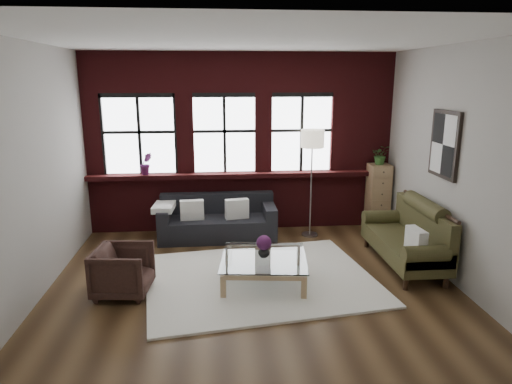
{
  "coord_description": "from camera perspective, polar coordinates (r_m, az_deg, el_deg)",
  "views": [
    {
      "loc": [
        -0.48,
        -5.76,
        2.75
      ],
      "look_at": [
        0.1,
        0.6,
        1.15
      ],
      "focal_mm": 32.0,
      "sensor_mm": 36.0,
      "label": 1
    }
  ],
  "objects": [
    {
      "name": "floor",
      "position": [
        6.4,
        -0.41,
        -11.37
      ],
      "size": [
        5.5,
        5.5,
        0.0
      ],
      "primitive_type": "plane",
      "color": "#3B2715",
      "rests_on": "ground"
    },
    {
      "name": "ceiling",
      "position": [
        5.8,
        -0.47,
        18.51
      ],
      "size": [
        5.5,
        5.5,
        0.0
      ],
      "primitive_type": "plane",
      "rotation": [
        3.14,
        0.0,
        0.0
      ],
      "color": "white",
      "rests_on": "ground"
    },
    {
      "name": "wall_back",
      "position": [
        8.36,
        -1.88,
        6.15
      ],
      "size": [
        5.5,
        0.0,
        5.5
      ],
      "primitive_type": "plane",
      "rotation": [
        1.57,
        0.0,
        0.0
      ],
      "color": "#A3A098",
      "rests_on": "ground"
    },
    {
      "name": "wall_front",
      "position": [
        3.49,
        3.0,
        -5.2
      ],
      "size": [
        5.5,
        0.0,
        5.5
      ],
      "primitive_type": "plane",
      "rotation": [
        -1.57,
        0.0,
        0.0
      ],
      "color": "#A3A098",
      "rests_on": "ground"
    },
    {
      "name": "wall_left",
      "position": [
        6.3,
        -26.24,
        2.07
      ],
      "size": [
        0.0,
        5.0,
        5.0
      ],
      "primitive_type": "plane",
      "rotation": [
        1.57,
        0.0,
        1.57
      ],
      "color": "#A3A098",
      "rests_on": "ground"
    },
    {
      "name": "wall_right",
      "position": [
        6.71,
        23.72,
        2.99
      ],
      "size": [
        0.0,
        5.0,
        5.0
      ],
      "primitive_type": "plane",
      "rotation": [
        1.57,
        0.0,
        -1.57
      ],
      "color": "#A3A098",
      "rests_on": "ground"
    },
    {
      "name": "brick_backwall",
      "position": [
        8.3,
        -1.85,
        6.09
      ],
      "size": [
        5.5,
        0.12,
        3.2
      ],
      "primitive_type": null,
      "color": "#491113",
      "rests_on": "floor"
    },
    {
      "name": "sill_ledge",
      "position": [
        8.31,
        -1.79,
        2.17
      ],
      "size": [
        5.5,
        0.3,
        0.08
      ],
      "primitive_type": "cube",
      "color": "#491113",
      "rests_on": "brick_backwall"
    },
    {
      "name": "window_left",
      "position": [
        8.38,
        -14.34,
        6.77
      ],
      "size": [
        1.38,
        0.1,
        1.5
      ],
      "primitive_type": null,
      "color": "black",
      "rests_on": "brick_backwall"
    },
    {
      "name": "window_mid",
      "position": [
        8.28,
        -3.96,
        7.09
      ],
      "size": [
        1.38,
        0.1,
        1.5
      ],
      "primitive_type": null,
      "color": "black",
      "rests_on": "brick_backwall"
    },
    {
      "name": "window_right",
      "position": [
        8.42,
        5.68,
        7.18
      ],
      "size": [
        1.38,
        0.1,
        1.5
      ],
      "primitive_type": null,
      "color": "black",
      "rests_on": "brick_backwall"
    },
    {
      "name": "wall_poster",
      "position": [
        6.91,
        22.52,
        5.51
      ],
      "size": [
        0.05,
        0.74,
        0.94
      ],
      "primitive_type": null,
      "color": "black",
      "rests_on": "wall_right"
    },
    {
      "name": "shag_rug",
      "position": [
        6.5,
        0.49,
        -10.8
      ],
      "size": [
        3.42,
        2.85,
        0.03
      ],
      "primitive_type": "cube",
      "rotation": [
        0.0,
        0.0,
        0.14
      ],
      "color": "silver",
      "rests_on": "floor"
    },
    {
      "name": "dark_sofa",
      "position": [
        8.03,
        -4.83,
        -3.27
      ],
      "size": [
        2.02,
        0.82,
        0.73
      ],
      "primitive_type": null,
      "color": "black",
      "rests_on": "floor"
    },
    {
      "name": "pillow_a",
      "position": [
        7.89,
        -8.01,
        -2.24
      ],
      "size": [
        0.41,
        0.17,
        0.34
      ],
      "primitive_type": "cube",
      "rotation": [
        0.0,
        0.0,
        0.08
      ],
      "color": "white",
      "rests_on": "dark_sofa"
    },
    {
      "name": "pillow_b",
      "position": [
        7.88,
        -2.4,
        -2.11
      ],
      "size": [
        0.42,
        0.21,
        0.34
      ],
      "primitive_type": "cube",
      "rotation": [
        0.0,
        0.0,
        0.19
      ],
      "color": "white",
      "rests_on": "dark_sofa"
    },
    {
      "name": "vintage_settee",
      "position": [
        7.15,
        18.04,
        -5.05
      ],
      "size": [
        0.82,
        1.85,
        0.99
      ],
      "primitive_type": null,
      "color": "#383519",
      "rests_on": "floor"
    },
    {
      "name": "pillow_settee",
      "position": [
        6.6,
        19.36,
        -5.77
      ],
      "size": [
        0.17,
        0.39,
        0.34
      ],
      "primitive_type": "cube",
      "rotation": [
        0.0,
        0.0,
        0.08
      ],
      "color": "white",
      "rests_on": "vintage_settee"
    },
    {
      "name": "armchair",
      "position": [
        6.24,
        -16.28,
        -9.46
      ],
      "size": [
        0.77,
        0.76,
        0.64
      ],
      "primitive_type": "imported",
      "rotation": [
        0.0,
        0.0,
        1.47
      ],
      "color": "black",
      "rests_on": "floor"
    },
    {
      "name": "coffee_table",
      "position": [
        6.37,
        0.98,
        -9.7
      ],
      "size": [
        1.27,
        1.27,
        0.38
      ],
      "primitive_type": null,
      "rotation": [
        0.0,
        0.0,
        -0.12
      ],
      "color": "#A07F57",
      "rests_on": "shag_rug"
    },
    {
      "name": "vase",
      "position": [
        6.27,
        0.99,
        -7.42
      ],
      "size": [
        0.17,
        0.17,
        0.17
      ],
      "primitive_type": "imported",
      "rotation": [
        0.0,
        0.0,
        -0.04
      ],
      "color": "#B2B2B2",
      "rests_on": "coffee_table"
    },
    {
      "name": "flowers",
      "position": [
        6.22,
        1.0,
        -6.36
      ],
      "size": [
        0.21,
        0.21,
        0.21
      ],
      "primitive_type": "sphere",
      "color": "#531C50",
      "rests_on": "vase"
    },
    {
      "name": "drawer_chest",
      "position": [
        8.74,
        14.99,
        -0.6
      ],
      "size": [
        0.38,
        0.38,
        1.22
      ],
      "primitive_type": "cube",
      "color": "#A07F57",
      "rests_on": "floor"
    },
    {
      "name": "potted_plant_top",
      "position": [
        8.58,
        15.33,
        4.5
      ],
      "size": [
        0.37,
        0.34,
        0.35
      ],
      "primitive_type": "imported",
      "rotation": [
        0.0,
        0.0,
        -0.21
      ],
      "color": "#2D5923",
      "rests_on": "drawer_chest"
    },
    {
      "name": "floor_lamp",
      "position": [
        8.02,
        6.92,
        1.52
      ],
      "size": [
        0.4,
        0.4,
        2.05
      ],
      "primitive_type": null,
      "color": "#A5A5A8",
      "rests_on": "floor"
    },
    {
      "name": "sill_plant",
      "position": [
        8.31,
        -13.59,
        3.47
      ],
      "size": [
        0.27,
        0.24,
        0.4
      ],
      "primitive_type": "imported",
      "rotation": [
        0.0,
        0.0,
        0.35
      ],
      "color": "#531C50",
      "rests_on": "sill_ledge"
    }
  ]
}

